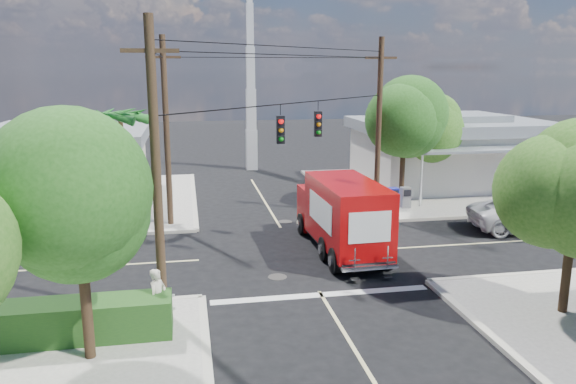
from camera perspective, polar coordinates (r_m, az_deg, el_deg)
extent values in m
plane|color=black|center=(23.30, 0.89, -6.34)|extent=(120.00, 120.00, 0.00)
cube|color=gray|center=(36.80, 14.49, 0.43)|extent=(14.00, 14.00, 0.14)
cube|color=beige|center=(34.48, 3.86, 0.01)|extent=(0.25, 14.00, 0.14)
cube|color=beige|center=(30.77, 19.89, -2.27)|extent=(14.00, 0.25, 0.14)
cube|color=gray|center=(34.13, -21.37, -0.98)|extent=(14.00, 14.00, 0.14)
cube|color=beige|center=(33.47, -9.55, -0.53)|extent=(0.25, 14.00, 0.14)
cube|color=beige|center=(27.52, -24.05, -4.34)|extent=(14.00, 0.25, 0.14)
cube|color=beige|center=(32.79, -2.51, -0.75)|extent=(0.12, 12.00, 0.01)
cube|color=beige|center=(27.00, 22.26, -4.63)|extent=(12.00, 0.12, 0.01)
cube|color=beige|center=(23.60, -23.88, -7.21)|extent=(12.00, 0.12, 0.01)
cube|color=silver|center=(19.38, 3.40, -10.38)|extent=(7.50, 0.40, 0.01)
cube|color=beige|center=(38.02, 16.06, 3.43)|extent=(11.00, 8.00, 3.40)
cube|color=gray|center=(37.77, 16.25, 6.50)|extent=(11.80, 8.80, 0.70)
cube|color=gray|center=(37.72, 16.30, 7.26)|extent=(6.05, 4.40, 0.50)
cube|color=gray|center=(33.58, 19.86, 4.10)|extent=(9.90, 1.80, 0.15)
cylinder|color=silver|center=(31.13, 13.37, 1.18)|extent=(0.12, 0.12, 2.90)
cylinder|color=silver|center=(35.57, 26.48, 1.59)|extent=(0.12, 0.12, 2.90)
cube|color=beige|center=(35.46, -22.73, 2.15)|extent=(10.00, 8.00, 3.20)
cube|color=gray|center=(35.19, -23.00, 5.27)|extent=(10.80, 8.80, 0.70)
cube|color=gray|center=(35.14, -23.07, 6.08)|extent=(5.50, 4.40, 0.50)
cube|color=gray|center=(30.58, -24.79, 2.54)|extent=(9.00, 1.80, 0.15)
cylinder|color=silver|center=(29.29, -17.34, 0.04)|extent=(0.12, 0.12, 2.70)
cube|color=silver|center=(42.33, -3.72, 4.32)|extent=(0.80, 0.80, 3.00)
cube|color=silver|center=(42.01, -3.78, 8.37)|extent=(0.70, 0.70, 3.00)
cube|color=silver|center=(41.90, -3.84, 12.47)|extent=(0.60, 0.60, 3.00)
cube|color=silver|center=(42.00, -3.90, 16.56)|extent=(0.50, 0.50, 3.00)
cylinder|color=#422D1C|center=(15.41, -19.92, -9.36)|extent=(0.28, 0.28, 3.71)
sphere|color=#1F5116|center=(14.73, -20.59, -0.94)|extent=(3.71, 3.71, 3.71)
sphere|color=#1F5116|center=(14.95, -22.03, 0.05)|extent=(3.02, 3.02, 3.02)
sphere|color=#1F5116|center=(14.41, -19.39, -1.61)|extent=(3.25, 3.25, 3.25)
cylinder|color=#422D1C|center=(31.13, 11.54, 2.39)|extent=(0.28, 0.28, 4.10)
sphere|color=#1F5116|center=(30.79, 11.75, 7.08)|extent=(4.10, 4.10, 4.10)
sphere|color=#1F5116|center=(30.81, 10.93, 7.60)|extent=(3.33, 3.33, 3.33)
sphere|color=#1F5116|center=(30.66, 12.56, 6.78)|extent=(3.58, 3.58, 3.58)
cylinder|color=#422D1C|center=(34.18, 14.22, 2.72)|extent=(0.28, 0.28, 3.58)
sphere|color=#296016|center=(33.88, 14.42, 6.45)|extent=(3.58, 3.58, 3.58)
sphere|color=#296016|center=(33.88, 13.68, 6.87)|extent=(2.91, 2.91, 2.91)
sphere|color=#296016|center=(33.77, 15.16, 6.20)|extent=(3.14, 3.14, 3.14)
cylinder|color=#422D1C|center=(19.19, 26.58, -6.04)|extent=(0.28, 0.28, 3.46)
sphere|color=#296016|center=(18.66, 27.23, 0.27)|extent=(3.46, 3.46, 3.46)
sphere|color=#296016|center=(18.54, 25.94, 1.01)|extent=(2.81, 2.81, 2.81)
cylinder|color=#422D1C|center=(29.70, -16.37, 2.53)|extent=(0.24, 0.24, 5.00)
cone|color=#1D6620|center=(29.30, -14.92, 7.62)|extent=(0.50, 2.06, 0.98)
cone|color=#1D6620|center=(30.03, -15.47, 7.70)|extent=(1.92, 1.68, 0.98)
cone|color=#1D6620|center=(30.28, -16.89, 7.65)|extent=(2.12, 0.95, 0.98)
cone|color=#1D6620|center=(29.87, -18.17, 7.51)|extent=(1.34, 2.07, 0.98)
cone|color=#1D6620|center=(29.10, -18.37, 7.38)|extent=(1.34, 2.07, 0.98)
cone|color=#1D6620|center=(28.54, -17.27, 7.36)|extent=(2.12, 0.95, 0.98)
cone|color=#1D6620|center=(28.63, -15.71, 7.47)|extent=(1.92, 1.68, 0.98)
cylinder|color=#422D1C|center=(31.48, -19.70, 2.48)|extent=(0.24, 0.24, 4.60)
cone|color=#1D6620|center=(31.04, -18.38, 6.92)|extent=(0.50, 2.06, 0.98)
cone|color=#1D6620|center=(31.78, -18.82, 7.01)|extent=(1.92, 1.68, 0.98)
cone|color=#1D6620|center=(32.07, -20.13, 6.96)|extent=(2.12, 0.95, 0.98)
cone|color=#1D6620|center=(31.70, -21.37, 6.80)|extent=(1.34, 2.07, 0.98)
cone|color=#1D6620|center=(30.94, -21.63, 6.66)|extent=(1.34, 2.07, 0.98)
cone|color=#1D6620|center=(30.35, -20.67, 6.64)|extent=(2.12, 0.95, 0.98)
cone|color=#1D6620|center=(30.39, -19.20, 6.76)|extent=(1.92, 1.68, 0.98)
cylinder|color=#473321|center=(16.73, -13.22, 1.72)|extent=(0.28, 0.28, 9.00)
cube|color=#473321|center=(16.45, -13.84, 13.77)|extent=(1.60, 0.12, 0.12)
cylinder|color=#473321|center=(28.62, 9.19, 6.28)|extent=(0.28, 0.28, 9.00)
cube|color=#473321|center=(28.46, 9.44, 13.30)|extent=(1.60, 0.12, 0.12)
cylinder|color=#473321|center=(27.01, -12.23, 5.79)|extent=(0.28, 0.28, 9.00)
cube|color=#473321|center=(26.84, -12.58, 13.23)|extent=(1.60, 0.12, 0.12)
cylinder|color=black|center=(22.09, 0.94, 9.06)|extent=(10.43, 10.43, 0.04)
cube|color=black|center=(21.24, -0.77, 6.34)|extent=(0.30, 0.24, 1.05)
sphere|color=red|center=(21.07, -0.71, 7.19)|extent=(0.20, 0.20, 0.20)
cube|color=black|center=(23.47, 3.06, 6.92)|extent=(0.30, 0.24, 1.05)
sphere|color=red|center=(23.30, 3.15, 7.69)|extent=(0.20, 0.20, 0.20)
cube|color=silver|center=(17.85, -21.15, -11.63)|extent=(5.94, 0.05, 0.08)
cube|color=silver|center=(17.70, -21.25, -10.45)|extent=(5.94, 0.05, 0.08)
cube|color=silver|center=(17.46, -11.97, -11.04)|extent=(0.09, 0.06, 1.00)
cube|color=#20481B|center=(17.10, -22.37, -12.10)|extent=(6.20, 1.20, 1.10)
cube|color=#A61923|center=(30.39, 9.38, -0.66)|extent=(0.50, 0.50, 1.10)
cube|color=#1B219A|center=(30.63, 10.61, -0.60)|extent=(0.50, 0.50, 1.10)
cube|color=slate|center=(30.88, 11.83, -0.55)|extent=(0.50, 0.50, 1.10)
cube|color=black|center=(23.79, 5.34, -4.76)|extent=(2.29, 7.00, 0.22)
cube|color=#AC0709|center=(26.09, 3.57, -1.55)|extent=(2.18, 1.59, 1.96)
cube|color=black|center=(26.59, 3.22, -0.49)|extent=(1.87, 0.29, 0.84)
cube|color=silver|center=(27.00, 3.09, -2.43)|extent=(2.05, 0.18, 0.31)
cube|color=#AC0709|center=(22.69, 6.02, -2.13)|extent=(2.40, 5.23, 2.58)
cube|color=white|center=(23.03, 8.69, -1.64)|extent=(0.13, 3.20, 1.16)
cube|color=white|center=(22.34, 3.27, -1.97)|extent=(0.13, 3.20, 1.16)
cube|color=white|center=(20.30, 8.32, -3.57)|extent=(1.60, 0.07, 1.16)
cube|color=silver|center=(20.65, 8.31, -7.57)|extent=(2.14, 0.30, 0.16)
cube|color=silver|center=(20.23, 6.79, -6.89)|extent=(0.40, 0.07, 0.89)
cube|color=silver|center=(20.65, 10.08, -6.59)|extent=(0.40, 0.07, 0.89)
cylinder|color=black|center=(25.90, 1.45, -3.26)|extent=(0.32, 0.99, 0.98)
cylinder|color=black|center=(26.45, 5.76, -2.99)|extent=(0.32, 0.99, 0.98)
cylinder|color=black|center=(21.16, 4.81, -6.98)|extent=(0.32, 0.99, 0.98)
cylinder|color=black|center=(21.83, 9.97, -6.51)|extent=(0.32, 0.99, 0.98)
imported|color=silver|center=(28.80, 23.38, -2.10)|extent=(5.82, 3.16, 1.55)
imported|color=beige|center=(16.88, -13.05, -10.50)|extent=(0.72, 0.78, 1.78)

